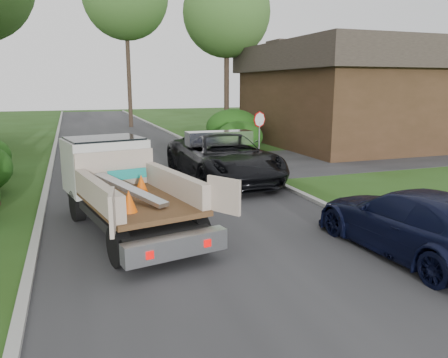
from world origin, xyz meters
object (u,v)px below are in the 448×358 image
house_right (342,93)px  black_pickup (223,157)px  navy_suv (413,222)px  flatbed_truck (118,180)px  stop_sign (259,126)px  tree_right_far (227,13)px

house_right → black_pickup: size_ratio=1.95×
black_pickup → navy_suv: bearing=-82.9°
navy_suv → flatbed_truck: bearing=-39.4°
black_pickup → stop_sign: bearing=43.5°
house_right → stop_sign: bearing=-147.3°
stop_sign → flatbed_truck: 10.16m
tree_right_far → flatbed_truck: 21.72m
black_pickup → tree_right_far: bearing=67.7°
house_right → tree_right_far: size_ratio=1.13×
flatbed_truck → black_pickup: size_ratio=0.94×
black_pickup → navy_suv: size_ratio=1.31×
stop_sign → navy_suv: (-1.40, -11.50, -1.04)m
tree_right_far → black_pickup: 16.59m
house_right → tree_right_far: 9.72m
tree_right_far → black_pickup: bearing=-110.2°
navy_suv → black_pickup: bearing=-83.3°
stop_sign → black_pickup: (-2.80, -2.86, -0.85)m
house_right → navy_suv: size_ratio=2.56×
house_right → black_pickup: 13.38m
house_right → tree_right_far: bearing=132.5°
tree_right_far → navy_suv: (-3.70, -22.50, -7.74)m
house_right → black_pickup: house_right is taller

